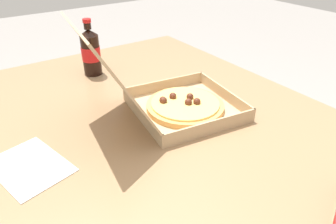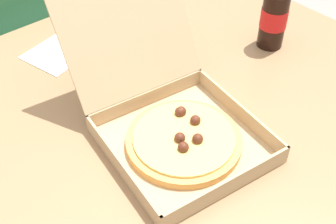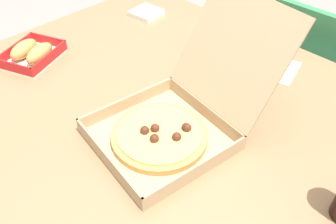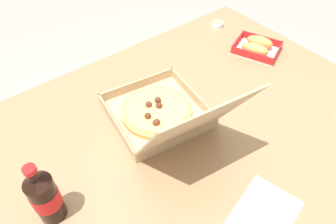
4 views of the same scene
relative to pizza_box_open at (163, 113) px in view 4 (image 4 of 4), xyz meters
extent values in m
plane|color=gray|center=(-0.05, 0.08, -0.78)|extent=(10.00, 10.00, 0.00)
cube|color=#997551|center=(-0.05, 0.08, -0.06)|extent=(1.50, 1.10, 0.03)
cylinder|color=#B7B7BC|center=(-0.72, -0.40, -0.43)|extent=(0.05, 0.05, 0.70)
cube|color=tan|center=(-0.01, -0.05, -0.05)|extent=(0.36, 0.36, 0.01)
cube|color=tan|center=(-0.03, -0.20, -0.02)|extent=(0.31, 0.05, 0.04)
cube|color=tan|center=(-0.16, -0.02, -0.02)|extent=(0.05, 0.31, 0.04)
cube|color=tan|center=(0.15, -0.07, -0.02)|extent=(0.05, 0.31, 0.04)
cube|color=tan|center=(0.01, 0.11, -0.02)|extent=(0.31, 0.05, 0.04)
cube|color=tan|center=(0.03, 0.19, 0.13)|extent=(0.34, 0.21, 0.28)
cylinder|color=tan|center=(-0.01, -0.05, -0.03)|extent=(0.25, 0.25, 0.02)
cylinder|color=#EAC666|center=(-0.01, -0.05, -0.02)|extent=(0.22, 0.22, 0.01)
sphere|color=#562819|center=(-0.02, -0.05, -0.01)|extent=(0.02, 0.02, 0.02)
sphere|color=#562819|center=(0.01, -0.08, -0.01)|extent=(0.02, 0.02, 0.02)
sphere|color=#562819|center=(0.04, -0.03, -0.01)|extent=(0.02, 0.02, 0.02)
sphere|color=#562819|center=(0.03, 0.01, -0.01)|extent=(0.02, 0.02, 0.02)
sphere|color=#562819|center=(0.04, 0.01, -0.01)|extent=(0.02, 0.02, 0.02)
sphere|color=#562819|center=(-0.03, -0.07, -0.01)|extent=(0.02, 0.02, 0.02)
cube|color=white|center=(-0.60, -0.08, -0.05)|extent=(0.21, 0.23, 0.00)
cube|color=red|center=(-0.56, -0.17, -0.03)|extent=(0.14, 0.06, 0.03)
cube|color=red|center=(-0.63, 0.00, -0.03)|extent=(0.14, 0.06, 0.03)
cube|color=red|center=(-0.66, -0.11, -0.03)|extent=(0.08, 0.18, 0.03)
cube|color=red|center=(-0.53, -0.06, -0.03)|extent=(0.08, 0.18, 0.03)
ellipsoid|color=tan|center=(-0.63, -0.10, -0.02)|extent=(0.10, 0.13, 0.05)
ellipsoid|color=tan|center=(-0.56, -0.07, -0.02)|extent=(0.10, 0.13, 0.05)
cylinder|color=black|center=(0.44, 0.08, 0.03)|extent=(0.07, 0.07, 0.16)
cone|color=black|center=(0.44, 0.08, 0.12)|extent=(0.07, 0.07, 0.02)
cylinder|color=black|center=(0.44, 0.08, 0.15)|extent=(0.03, 0.03, 0.02)
cylinder|color=red|center=(0.44, 0.08, 0.17)|extent=(0.03, 0.03, 0.01)
cylinder|color=red|center=(0.44, 0.08, 0.04)|extent=(0.07, 0.07, 0.06)
cube|color=white|center=(-0.01, 0.45, -0.05)|extent=(0.24, 0.20, 0.00)
cylinder|color=white|center=(-0.61, -0.35, -0.04)|extent=(0.06, 0.06, 0.02)
cylinder|color=#DBBC66|center=(-0.61, -0.35, -0.03)|extent=(0.05, 0.05, 0.01)
camera|label=1|loc=(-0.71, 0.50, 0.47)|focal=33.33mm
camera|label=2|loc=(-0.46, -0.52, 0.66)|focal=46.63mm
camera|label=3|loc=(0.49, -0.51, 0.65)|focal=38.98mm
camera|label=4|loc=(0.44, 0.59, 0.77)|focal=33.19mm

